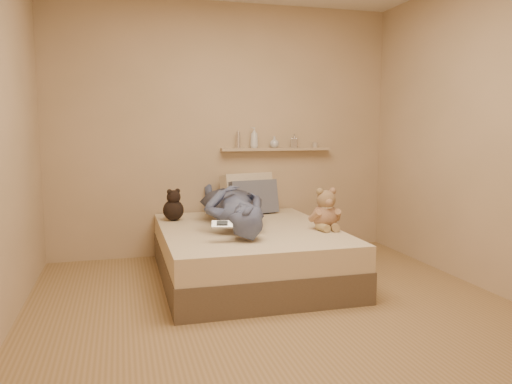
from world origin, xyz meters
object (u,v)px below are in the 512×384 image
object	(u,v)px
teddy_bear	(326,212)
person	(232,205)
bed	(248,253)
game_console	(222,224)
wall_shelf	(276,149)
dark_plush	(173,207)
pillow_cream	(247,193)
pillow_grey	(253,197)

from	to	relation	value
teddy_bear	person	size ratio (longest dim) A/B	0.24
bed	person	size ratio (longest dim) A/B	1.23
game_console	person	distance (m)	0.70
game_console	wall_shelf	xyz separation A→B (m)	(0.88, 1.42, 0.51)
person	wall_shelf	size ratio (longest dim) A/B	1.28
bed	dark_plush	bearing A→B (deg)	138.56
bed	pillow_cream	world-z (taller)	pillow_cream
teddy_bear	dark_plush	xyz separation A→B (m)	(-1.22, 0.77, -0.02)
pillow_cream	person	distance (m)	0.75
teddy_bear	pillow_cream	bearing A→B (deg)	111.31
game_console	pillow_grey	distance (m)	1.33
game_console	wall_shelf	distance (m)	1.75
bed	person	world-z (taller)	person
dark_plush	pillow_grey	distance (m)	0.84
teddy_bear	wall_shelf	size ratio (longest dim) A/B	0.30
game_console	pillow_grey	bearing A→B (deg)	64.86
pillow_grey	person	distance (m)	0.64
bed	teddy_bear	bearing A→B (deg)	-21.59
pillow_cream	game_console	bearing A→B (deg)	-111.90
pillow_grey	wall_shelf	size ratio (longest dim) A/B	0.42
game_console	teddy_bear	distance (m)	1.00
bed	pillow_grey	bearing A→B (deg)	71.19
pillow_cream	person	bearing A→B (deg)	-114.80
pillow_grey	game_console	bearing A→B (deg)	-115.14
game_console	pillow_grey	size ratio (longest dim) A/B	0.34
pillow_grey	dark_plush	bearing A→B (deg)	-168.58
teddy_bear	dark_plush	distance (m)	1.45
teddy_bear	pillow_grey	size ratio (longest dim) A/B	0.73
dark_plush	pillow_grey	world-z (taller)	pillow_grey
game_console	pillow_cream	distance (m)	1.45
bed	pillow_grey	size ratio (longest dim) A/B	3.80
person	game_console	bearing A→B (deg)	74.95
dark_plush	wall_shelf	distance (m)	1.31
dark_plush	pillow_cream	bearing A→B (deg)	20.94
game_console	wall_shelf	bearing A→B (deg)	58.27
game_console	person	bearing A→B (deg)	71.25
game_console	teddy_bear	world-z (taller)	teddy_bear
person	pillow_cream	bearing A→B (deg)	-111.09
bed	game_console	xyz separation A→B (m)	(-0.33, -0.51, 0.37)
teddy_bear	pillow_cream	distance (m)	1.16
game_console	dark_plush	size ratio (longest dim) A/B	0.56
pillow_cream	pillow_grey	world-z (taller)	pillow_cream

